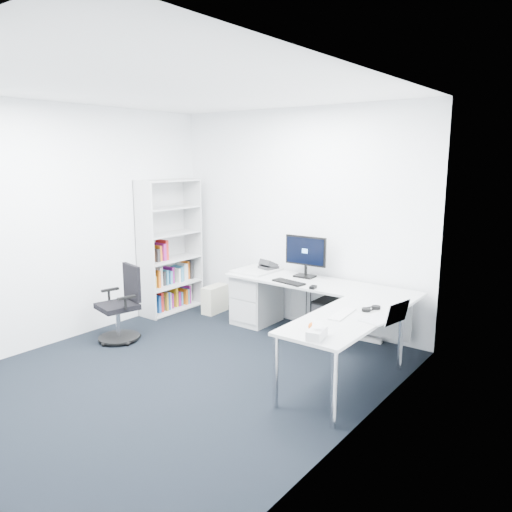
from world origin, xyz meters
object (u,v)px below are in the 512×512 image
Objects in this scene: l_desk at (303,318)px; bookshelf at (170,246)px; task_chair at (117,304)px; monitor at (305,256)px; laptop at (379,308)px.

l_desk is 1.27× the size of bookshelf.
l_desk is 2.63× the size of task_chair.
task_chair is at bearing -136.09° from monitor.
bookshelf reaches higher than task_chair.
task_chair is 2.78× the size of laptop.
l_desk is 1.31m from laptop.
monitor is 1.70× the size of laptop.
l_desk is 2.14m from task_chair.
bookshelf reaches higher than monitor.
monitor is at bearing 12.26° from bookshelf.
laptop is (3.28, -0.59, -0.12)m from bookshelf.
laptop is (1.11, -0.54, 0.45)m from l_desk.
laptop is (1.38, -1.00, -0.15)m from monitor.
l_desk is 4.29× the size of monitor.
l_desk is 7.30× the size of laptop.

